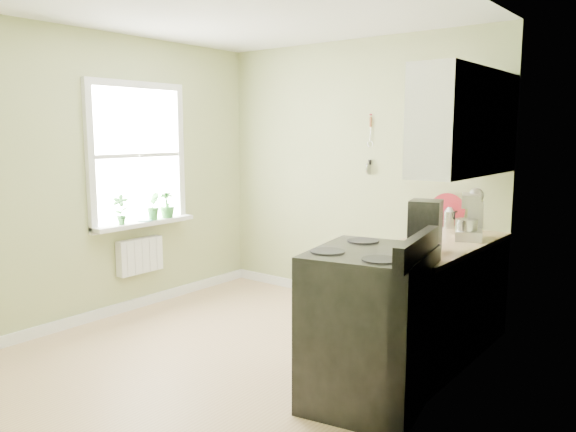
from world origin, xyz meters
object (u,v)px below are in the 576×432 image
Objects in this scene: stove at (370,325)px; coffee_maker at (425,228)px; kettle at (449,217)px; stand_mixer at (470,218)px.

stove is 0.87m from coffee_maker.
stove is 1.86m from kettle.
stand_mixer is at bearing -49.94° from kettle.
kettle is at bearing 96.55° from stove.
stand_mixer is at bearing 84.26° from stove.
stand_mixer reaches higher than stove.
kettle is 0.51× the size of coffee_maker.
coffee_maker reaches higher than kettle.
stand_mixer is 2.12× the size of kettle.
stove is at bearing -95.74° from coffee_maker.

